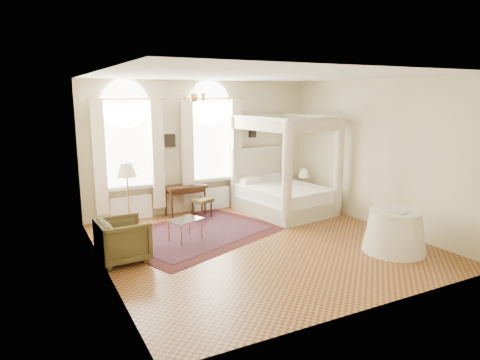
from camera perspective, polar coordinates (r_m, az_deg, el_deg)
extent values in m
plane|color=#9C642D|center=(8.70, 2.76, -8.51)|extent=(6.00, 6.00, 0.00)
plane|color=beige|center=(10.96, -5.08, 4.45)|extent=(6.00, 0.00, 6.00)
plane|color=beige|center=(5.95, 17.60, -1.84)|extent=(6.00, 0.00, 6.00)
plane|color=beige|center=(7.28, -18.00, 0.47)|extent=(0.00, 6.00, 6.00)
plane|color=beige|center=(10.13, 17.72, 3.40)|extent=(0.00, 6.00, 6.00)
plane|color=white|center=(8.20, 2.99, 13.75)|extent=(6.00, 6.00, 0.00)
cube|color=white|center=(10.35, -14.82, 4.55)|extent=(1.10, 0.04, 1.90)
cylinder|color=white|center=(10.29, -15.09, 9.81)|extent=(1.10, 0.04, 1.10)
cube|color=white|center=(10.42, -14.44, -0.91)|extent=(1.32, 0.24, 0.08)
cube|color=beige|center=(10.09, -18.25, 2.76)|extent=(0.28, 0.14, 2.60)
cube|color=beige|center=(10.38, -10.94, 3.35)|extent=(0.28, 0.14, 2.60)
cube|color=white|center=(10.55, -14.33, -3.59)|extent=(1.00, 0.12, 0.58)
cube|color=white|center=(11.00, -4.06, 5.28)|extent=(1.10, 0.04, 1.90)
cylinder|color=white|center=(10.94, -4.13, 10.23)|extent=(1.10, 0.04, 1.10)
cube|color=white|center=(11.06, -3.81, 0.13)|extent=(1.32, 0.24, 0.08)
cube|color=beige|center=(10.62, -7.00, 3.65)|extent=(0.28, 0.14, 2.60)
cube|color=beige|center=(11.15, -0.53, 4.10)|extent=(0.28, 0.14, 2.60)
cube|color=white|center=(11.19, -3.81, -2.42)|extent=(1.00, 0.12, 0.58)
cylinder|color=#C68E42|center=(8.88, -6.20, 12.22)|extent=(0.02, 0.02, 0.40)
sphere|color=#C68E42|center=(8.88, -6.16, 10.80)|extent=(0.16, 0.16, 0.16)
sphere|color=beige|center=(8.96, -4.84, 11.27)|extent=(0.07, 0.07, 0.07)
sphere|color=beige|center=(9.10, -5.96, 11.25)|extent=(0.07, 0.07, 0.07)
sphere|color=beige|center=(9.02, -7.29, 11.22)|extent=(0.07, 0.07, 0.07)
sphere|color=beige|center=(8.80, -7.53, 11.22)|extent=(0.07, 0.07, 0.07)
sphere|color=beige|center=(8.66, -6.40, 11.24)|extent=(0.07, 0.07, 0.07)
sphere|color=beige|center=(8.74, -5.03, 11.27)|extent=(0.07, 0.07, 0.07)
cube|color=black|center=(10.62, -9.29, 5.22)|extent=(0.26, 0.03, 0.32)
cube|color=black|center=(11.53, 1.67, 6.33)|extent=(0.22, 0.03, 0.26)
cube|color=#B9BC99|center=(10.98, 5.83, -3.31)|extent=(2.07, 2.42, 0.38)
cube|color=white|center=(10.90, 5.87, -1.61)|extent=(1.95, 2.30, 0.29)
cube|color=beige|center=(11.62, 2.48, 1.34)|extent=(1.77, 0.33, 1.25)
cube|color=#B9BC99|center=(11.08, -0.82, 2.23)|extent=(0.11, 0.11, 2.41)
cube|color=#B9BC99|center=(12.08, 5.65, 2.93)|extent=(0.11, 0.11, 2.41)
cube|color=#B9BC99|center=(9.47, 6.32, 0.61)|extent=(0.11, 0.11, 2.41)
cube|color=#B9BC99|center=(10.63, 12.99, 1.55)|extent=(0.11, 0.11, 2.41)
cube|color=#B9BC99|center=(11.44, 2.60, 8.56)|extent=(1.77, 0.33, 0.08)
cube|color=#B9BC99|center=(9.89, 10.08, 7.98)|extent=(1.77, 0.33, 0.08)
cube|color=#B9BC99|center=(10.12, 2.53, 8.21)|extent=(0.39, 2.19, 0.08)
cube|color=#B9BC99|center=(11.21, 9.28, 8.37)|extent=(0.39, 2.19, 0.08)
cube|color=beige|center=(11.45, 2.60, 7.83)|extent=(1.83, 0.30, 0.29)
cube|color=beige|center=(9.90, 10.05, 7.14)|extent=(1.83, 0.30, 0.29)
cube|color=beige|center=(10.13, 2.52, 7.38)|extent=(0.36, 2.24, 0.29)
cube|color=beige|center=(11.22, 9.25, 7.63)|extent=(0.36, 2.24, 0.29)
cylinder|color=beige|center=(9.45, 6.33, 1.23)|extent=(0.23, 0.23, 2.20)
cylinder|color=beige|center=(10.61, 13.01, 2.11)|extent=(0.23, 0.23, 2.20)
cube|color=#331A0E|center=(11.80, 8.81, -1.88)|extent=(0.47, 0.45, 0.57)
cylinder|color=#C68E42|center=(11.71, 8.43, -0.04)|extent=(0.12, 0.12, 0.20)
cone|color=beige|center=(11.67, 8.46, 0.94)|extent=(0.28, 0.28, 0.22)
cube|color=#331A0E|center=(10.63, -7.34, -0.90)|extent=(1.03, 0.59, 0.06)
cube|color=#331A0E|center=(10.65, -7.32, -1.37)|extent=(0.93, 0.48, 0.10)
cylinder|color=#331A0E|center=(10.73, -9.87, -2.89)|extent=(0.05, 0.05, 0.70)
cylinder|color=#331A0E|center=(11.07, -5.63, -2.34)|extent=(0.05, 0.05, 0.70)
cylinder|color=#331A0E|center=(10.37, -9.06, -3.36)|extent=(0.05, 0.05, 0.70)
cylinder|color=#331A0E|center=(10.72, -4.70, -2.77)|extent=(0.05, 0.05, 0.70)
imported|color=black|center=(10.64, -6.07, -0.61)|extent=(0.37, 0.25, 0.03)
cube|color=#4E4521|center=(10.39, -5.11, -2.71)|extent=(0.56, 0.56, 0.08)
cylinder|color=#331A0E|center=(10.23, -5.05, -4.33)|extent=(0.04, 0.04, 0.40)
cylinder|color=#331A0E|center=(10.45, -3.85, -3.97)|extent=(0.04, 0.04, 0.40)
cylinder|color=#331A0E|center=(10.44, -6.31, -4.03)|extent=(0.04, 0.04, 0.40)
cylinder|color=#331A0E|center=(10.66, -5.11, -3.68)|extent=(0.04, 0.04, 0.40)
imported|color=#41381B|center=(8.00, -15.33, -7.75)|extent=(0.91, 0.88, 0.79)
cube|color=white|center=(8.85, -7.31, -5.27)|extent=(0.79, 0.68, 0.02)
cylinder|color=#C68E42|center=(8.60, -7.83, -7.31)|extent=(0.03, 0.03, 0.44)
cylinder|color=#C68E42|center=(8.97, -5.12, -6.46)|extent=(0.03, 0.03, 0.44)
cylinder|color=#C68E42|center=(8.86, -9.47, -6.79)|extent=(0.03, 0.03, 0.44)
cylinder|color=#C68E42|center=(9.23, -6.77, -5.98)|extent=(0.03, 0.03, 0.44)
cylinder|color=#C68E42|center=(9.62, -14.46, -6.82)|extent=(0.27, 0.27, 0.03)
cylinder|color=#C68E42|center=(9.44, -14.65, -2.99)|extent=(0.04, 0.04, 1.35)
cone|color=beige|center=(9.30, -14.87, 1.32)|extent=(0.40, 0.40, 0.29)
cube|color=#3C100E|center=(9.33, -5.87, -7.15)|extent=(4.15, 3.59, 0.01)
cube|color=black|center=(9.33, -5.87, -7.12)|extent=(3.44, 2.89, 0.01)
cone|color=white|center=(8.71, 19.91, -6.54)|extent=(1.18, 1.18, 0.76)
cylinder|color=white|center=(8.60, 20.08, -3.98)|extent=(0.97, 0.97, 0.04)
imported|color=black|center=(8.35, 19.99, -4.17)|extent=(0.26, 0.32, 0.03)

